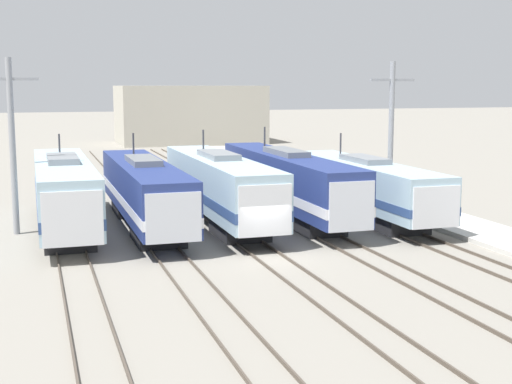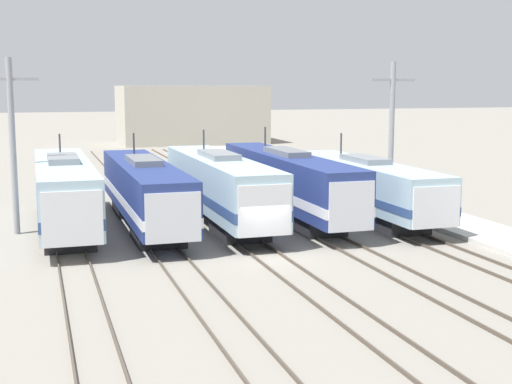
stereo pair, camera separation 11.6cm
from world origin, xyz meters
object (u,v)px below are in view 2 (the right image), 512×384
locomotive_center (221,187)px  catenary_tower_left (13,143)px  locomotive_center_right (289,183)px  locomotive_far_right (368,187)px  catenary_tower_right (391,134)px  locomotive_far_left (64,193)px  locomotive_center_left (145,192)px

locomotive_center → catenary_tower_left: (-11.93, 0.51, 2.97)m
locomotive_center_right → locomotive_far_right: 4.96m
locomotive_center_right → locomotive_center: bearing=-172.9°
catenary_tower_left → catenary_tower_right: bearing=0.0°
locomotive_center → catenary_tower_left: 12.30m
locomotive_far_right → catenary_tower_right: bearing=34.8°
locomotive_far_left → catenary_tower_right: 21.17m
locomotive_far_left → locomotive_center_right: size_ratio=0.90×
locomotive_center → catenary_tower_right: bearing=2.5°
locomotive_center_left → locomotive_center: locomotive_center is taller
catenary_tower_left → locomotive_far_right: bearing=-4.7°
locomotive_center → catenary_tower_left: catenary_tower_left is taller
locomotive_far_right → catenary_tower_right: 4.39m
locomotive_far_right → catenary_tower_right: (2.49, 1.73, 3.17)m
locomotive_far_right → catenary_tower_right: catenary_tower_right is taller
locomotive_center_right → catenary_tower_right: (7.11, -0.07, 2.97)m
locomotive_far_left → locomotive_center_left: (4.62, -0.37, -0.10)m
locomotive_far_right → locomotive_center_left: bearing=174.8°
catenary_tower_right → locomotive_far_right: bearing=-145.2°
locomotive_far_left → locomotive_center_right: bearing=0.7°
locomotive_far_left → locomotive_center_left: size_ratio=0.96×
locomotive_center_right → catenary_tower_left: (-16.55, -0.07, 2.97)m
locomotive_center → locomotive_far_right: size_ratio=1.07×
locomotive_center_left → catenary_tower_left: catenary_tower_left is taller
locomotive_far_right → catenary_tower_left: (-21.17, 1.73, 3.17)m
locomotive_far_left → catenary_tower_right: bearing=0.3°
locomotive_far_left → locomotive_center_right: locomotive_center_right is taller
locomotive_center_left → catenary_tower_right: size_ratio=1.87×
locomotive_far_left → catenary_tower_right: (20.97, 0.10, 2.96)m
catenary_tower_left → catenary_tower_right: (23.66, 0.00, 0.00)m
locomotive_center_left → locomotive_center_right: bearing=3.4°
locomotive_center_right → catenary_tower_right: catenary_tower_right is taller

